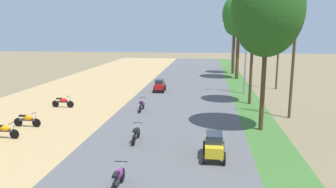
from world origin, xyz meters
name	(u,v)px	position (x,y,z in m)	size (l,w,h in m)	color
parked_motorbike_second	(4,130)	(-9.19, 15.88, 0.55)	(1.80, 0.54, 0.94)	black
parked_motorbike_third	(27,119)	(-9.11, 18.15, 0.55)	(1.80, 0.54, 0.94)	black
parked_motorbike_fourth	(63,101)	(-9.17, 23.45, 0.55)	(1.80, 0.54, 0.94)	black
median_tree_nearest	(267,10)	(5.56, 19.34, 7.25)	(4.19, 4.19, 9.92)	#4C351E
median_tree_second	(254,13)	(5.77, 26.64, 7.50)	(3.29, 3.29, 9.07)	#4C351E
median_tree_third	(239,15)	(5.91, 41.02, 7.99)	(4.12, 4.12, 10.61)	#4C351E
median_tree_fourth	(235,22)	(5.79, 46.04, 7.19)	(3.04, 3.04, 9.16)	#4C351E
streetlamp_near	(246,50)	(5.80, 31.07, 4.31)	(3.16, 0.20, 7.32)	gray
streetlamp_mid	(232,43)	(5.80, 49.32, 4.26)	(3.16, 0.20, 7.24)	gray
utility_pole_near	(294,50)	(8.04, 22.63, 4.81)	(1.80, 0.20, 9.24)	brown
utility_pole_far	(279,46)	(9.47, 34.41, 4.53)	(1.80, 0.20, 8.68)	brown
car_hatchback_yellow	(214,145)	(2.59, 14.37, 0.75)	(1.04, 2.00, 1.23)	gold
car_hatchback_red	(160,85)	(-2.50, 31.03, 0.75)	(1.04, 2.00, 1.23)	red
motorbike_ahead_second	(118,177)	(-1.12, 10.82, 0.57)	(0.54, 1.80, 0.94)	black
motorbike_ahead_third	(136,133)	(-1.62, 16.27, 0.57)	(0.54, 1.80, 0.94)	black
motorbike_ahead_fourth	(142,104)	(-2.71, 23.09, 0.57)	(0.54, 1.80, 0.94)	black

